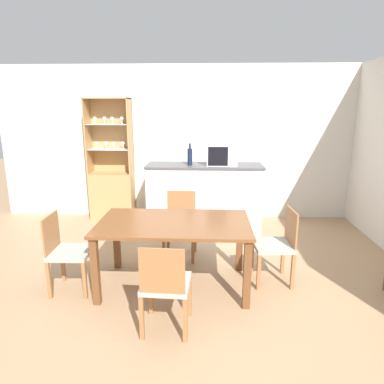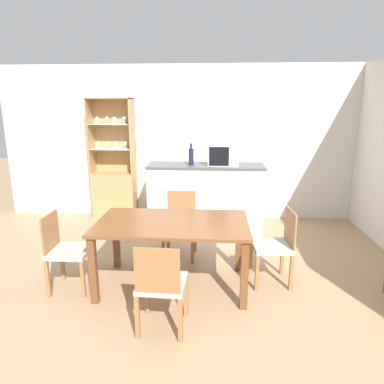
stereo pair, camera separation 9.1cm
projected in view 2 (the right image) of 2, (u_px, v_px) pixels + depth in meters
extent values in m
plane|color=#A37F5B|center=(189.00, 294.00, 3.55)|extent=(18.00, 18.00, 0.00)
cube|color=silver|center=(201.00, 143.00, 5.78)|extent=(6.80, 0.06, 2.55)
cube|color=silver|center=(205.00, 199.00, 5.29)|extent=(1.72, 0.53, 1.00)
cube|color=#4C4C51|center=(206.00, 166.00, 5.16)|extent=(1.75, 0.56, 0.03)
cube|color=tan|center=(115.00, 195.00, 5.89)|extent=(0.72, 0.35, 0.79)
cube|color=tan|center=(114.00, 135.00, 5.80)|extent=(0.72, 0.02, 1.23)
cube|color=tan|center=(91.00, 136.00, 5.66)|extent=(0.02, 0.35, 1.23)
cube|color=tan|center=(132.00, 136.00, 5.62)|extent=(0.02, 0.35, 1.23)
cube|color=tan|center=(109.00, 98.00, 5.49)|extent=(0.72, 0.35, 0.02)
cube|color=white|center=(112.00, 149.00, 5.69)|extent=(0.67, 0.30, 0.01)
cube|color=white|center=(111.00, 124.00, 5.59)|extent=(0.67, 0.30, 0.01)
cylinder|color=white|center=(99.00, 148.00, 5.68)|extent=(0.04, 0.04, 0.01)
cylinder|color=white|center=(99.00, 147.00, 5.67)|extent=(0.01, 0.01, 0.06)
sphere|color=white|center=(99.00, 143.00, 5.66)|extent=(0.06, 0.06, 0.06)
cylinder|color=white|center=(98.00, 124.00, 5.58)|extent=(0.04, 0.04, 0.01)
cylinder|color=white|center=(97.00, 122.00, 5.58)|extent=(0.01, 0.01, 0.06)
sphere|color=white|center=(97.00, 118.00, 5.56)|extent=(0.06, 0.06, 0.06)
cylinder|color=white|center=(109.00, 148.00, 5.72)|extent=(0.04, 0.04, 0.01)
cylinder|color=white|center=(108.00, 146.00, 5.72)|extent=(0.01, 0.01, 0.06)
sphere|color=white|center=(108.00, 143.00, 5.70)|extent=(0.06, 0.06, 0.06)
cylinder|color=white|center=(107.00, 123.00, 5.63)|extent=(0.04, 0.04, 0.01)
cylinder|color=white|center=(107.00, 122.00, 5.62)|extent=(0.01, 0.01, 0.06)
sphere|color=white|center=(107.00, 118.00, 5.61)|extent=(0.06, 0.06, 0.06)
cylinder|color=white|center=(116.00, 149.00, 5.66)|extent=(0.04, 0.04, 0.01)
cylinder|color=white|center=(116.00, 147.00, 5.65)|extent=(0.01, 0.01, 0.06)
sphere|color=white|center=(116.00, 144.00, 5.64)|extent=(0.06, 0.06, 0.06)
cylinder|color=white|center=(115.00, 124.00, 5.56)|extent=(0.04, 0.04, 0.01)
cylinder|color=white|center=(114.00, 122.00, 5.55)|extent=(0.01, 0.01, 0.06)
sphere|color=white|center=(114.00, 119.00, 5.54)|extent=(0.06, 0.06, 0.06)
cylinder|color=white|center=(125.00, 148.00, 5.71)|extent=(0.04, 0.04, 0.01)
cylinder|color=white|center=(125.00, 146.00, 5.70)|extent=(0.01, 0.01, 0.06)
sphere|color=white|center=(125.00, 143.00, 5.69)|extent=(0.06, 0.06, 0.06)
cylinder|color=white|center=(124.00, 124.00, 5.61)|extent=(0.04, 0.04, 0.01)
cylinder|color=white|center=(124.00, 122.00, 5.60)|extent=(0.01, 0.01, 0.06)
sphere|color=white|center=(124.00, 118.00, 5.59)|extent=(0.06, 0.06, 0.06)
cube|color=brown|center=(172.00, 223.00, 3.56)|extent=(1.57, 0.91, 0.03)
cube|color=brown|center=(93.00, 271.00, 3.31)|extent=(0.07, 0.07, 0.69)
cube|color=brown|center=(244.00, 275.00, 3.22)|extent=(0.07, 0.07, 0.69)
cube|color=brown|center=(116.00, 240.00, 4.08)|extent=(0.07, 0.07, 0.69)
cube|color=brown|center=(239.00, 243.00, 3.98)|extent=(0.07, 0.07, 0.69)
cube|color=#999E93|center=(180.00, 225.00, 4.33)|extent=(0.42, 0.42, 0.05)
cube|color=#936038|center=(181.00, 205.00, 4.46)|extent=(0.37, 0.03, 0.38)
cube|color=#936038|center=(192.00, 248.00, 4.19)|extent=(0.04, 0.04, 0.40)
cube|color=#936038|center=(163.00, 247.00, 4.23)|extent=(0.04, 0.04, 0.40)
cube|color=#936038|center=(195.00, 237.00, 4.54)|extent=(0.04, 0.04, 0.40)
cube|color=#936038|center=(168.00, 236.00, 4.58)|extent=(0.04, 0.04, 0.40)
cube|color=#999E93|center=(70.00, 251.00, 3.56)|extent=(0.41, 0.41, 0.05)
cube|color=#936038|center=(50.00, 232.00, 3.52)|extent=(0.03, 0.37, 0.38)
cube|color=#936038|center=(94.00, 263.00, 3.79)|extent=(0.04, 0.04, 0.40)
cube|color=#936038|center=(83.00, 279.00, 3.44)|extent=(0.04, 0.04, 0.40)
cube|color=#936038|center=(62.00, 263.00, 3.80)|extent=(0.04, 0.04, 0.40)
cube|color=#936038|center=(48.00, 279.00, 3.45)|extent=(0.04, 0.04, 0.40)
cube|color=#999E93|center=(271.00, 246.00, 3.69)|extent=(0.43, 0.43, 0.05)
cube|color=#936038|center=(290.00, 227.00, 3.64)|extent=(0.05, 0.37, 0.38)
cube|color=#936038|center=(257.00, 273.00, 3.57)|extent=(0.04, 0.04, 0.40)
cube|color=#936038|center=(251.00, 258.00, 3.92)|extent=(0.04, 0.04, 0.40)
cube|color=#936038|center=(291.00, 273.00, 3.57)|extent=(0.04, 0.04, 0.40)
cube|color=#936038|center=(282.00, 258.00, 3.92)|extent=(0.04, 0.04, 0.40)
cube|color=#999E93|center=(162.00, 283.00, 2.93)|extent=(0.42, 0.42, 0.05)
cube|color=#936038|center=(157.00, 271.00, 2.69)|extent=(0.37, 0.03, 0.38)
cube|color=#936038|center=(148.00, 294.00, 3.17)|extent=(0.04, 0.04, 0.40)
cube|color=#936038|center=(186.00, 296.00, 3.13)|extent=(0.04, 0.04, 0.40)
cube|color=#936038|center=(137.00, 317.00, 2.83)|extent=(0.04, 0.04, 0.40)
cube|color=#936038|center=(180.00, 320.00, 2.79)|extent=(0.04, 0.04, 0.40)
cube|color=#B7BABF|center=(223.00, 155.00, 5.09)|extent=(0.45, 0.37, 0.31)
cube|color=black|center=(219.00, 156.00, 4.91)|extent=(0.28, 0.01, 0.27)
cylinder|color=#141E38|center=(191.00, 157.00, 5.08)|extent=(0.08, 0.08, 0.25)
cylinder|color=#141E38|center=(191.00, 146.00, 5.04)|extent=(0.03, 0.03, 0.08)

